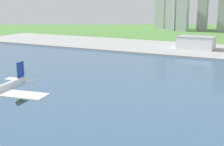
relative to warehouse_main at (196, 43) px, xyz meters
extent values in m
plane|color=#4D7F39|center=(22.66, -192.04, -11.84)|extent=(2400.00, 2400.00, 0.00)
cube|color=#385675|center=(22.66, -252.04, -11.77)|extent=(840.00, 360.00, 0.15)
cube|color=#979997|center=(22.66, -2.04, -10.59)|extent=(840.00, 140.00, 2.50)
cube|color=#193899|center=(4.75, -376.74, 30.73)|extent=(1.23, 4.78, 9.15)
cube|color=silver|center=(4.75, -376.74, 27.30)|extent=(15.42, 6.63, 0.36)
cylinder|color=#4C4F54|center=(18.86, -391.80, 23.87)|extent=(2.93, 5.81, 2.10)
cube|color=white|center=(0.00, 0.00, -0.62)|extent=(52.34, 36.67, 17.44)
cube|color=gray|center=(0.00, 0.00, 8.70)|extent=(53.38, 37.41, 1.20)
cube|color=#A9AEAE|center=(-173.10, 350.49, 62.16)|extent=(25.02, 24.98, 148.01)
cube|color=#B5B5BF|center=(-131.34, 307.49, 33.90)|extent=(22.65, 24.57, 91.49)
cube|color=#ADB1B9|center=(-100.57, 299.11, 30.74)|extent=(26.09, 24.56, 85.17)
cube|color=#969A9B|center=(-60.88, 340.77, 39.58)|extent=(22.29, 25.49, 102.84)
camera|label=1|loc=(102.07, -479.23, 61.37)|focal=50.77mm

